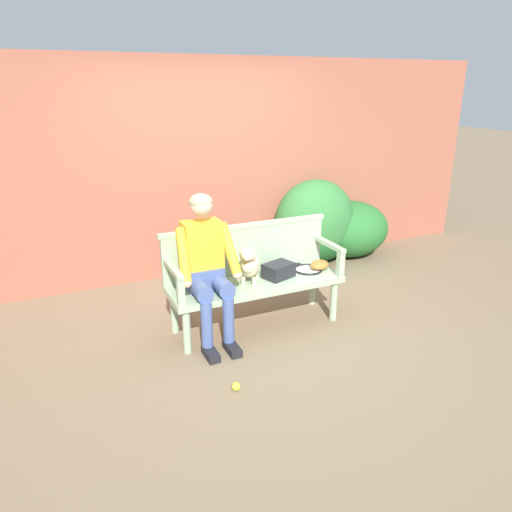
{
  "coord_description": "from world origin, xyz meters",
  "views": [
    {
      "loc": [
        -1.72,
        -3.77,
        2.22
      ],
      "look_at": [
        0.0,
        0.0,
        0.72
      ],
      "focal_mm": 33.46,
      "sensor_mm": 36.0,
      "label": 1
    }
  ],
  "objects_px": {
    "tennis_racket": "(306,268)",
    "tennis_ball": "(236,386)",
    "person_seated": "(206,263)",
    "dog_on_bench": "(249,263)",
    "baseball_glove": "(319,265)",
    "garden_bench": "(256,287)",
    "sports_bag": "(278,270)"
  },
  "relations": [
    {
      "from": "person_seated",
      "to": "baseball_glove",
      "type": "distance_m",
      "value": 1.22
    },
    {
      "from": "baseball_glove",
      "to": "sports_bag",
      "type": "distance_m",
      "value": 0.47
    },
    {
      "from": "baseball_glove",
      "to": "sports_bag",
      "type": "height_order",
      "value": "sports_bag"
    },
    {
      "from": "dog_on_bench",
      "to": "tennis_racket",
      "type": "height_order",
      "value": "dog_on_bench"
    },
    {
      "from": "garden_bench",
      "to": "person_seated",
      "type": "bearing_deg",
      "value": -178.0
    },
    {
      "from": "person_seated",
      "to": "baseball_glove",
      "type": "xyz_separation_m",
      "value": [
        1.2,
        0.03,
        -0.22
      ]
    },
    {
      "from": "garden_bench",
      "to": "tennis_ball",
      "type": "distance_m",
      "value": 1.12
    },
    {
      "from": "tennis_ball",
      "to": "baseball_glove",
      "type": "bearing_deg",
      "value": 35.17
    },
    {
      "from": "dog_on_bench",
      "to": "tennis_racket",
      "type": "distance_m",
      "value": 0.69
    },
    {
      "from": "baseball_glove",
      "to": "sports_bag",
      "type": "xyz_separation_m",
      "value": [
        -0.47,
        -0.02,
        0.03
      ]
    },
    {
      "from": "tennis_ball",
      "to": "garden_bench",
      "type": "bearing_deg",
      "value": 57.11
    },
    {
      "from": "tennis_racket",
      "to": "baseball_glove",
      "type": "height_order",
      "value": "baseball_glove"
    },
    {
      "from": "dog_on_bench",
      "to": "tennis_ball",
      "type": "relative_size",
      "value": 5.91
    },
    {
      "from": "dog_on_bench",
      "to": "tennis_ball",
      "type": "height_order",
      "value": "dog_on_bench"
    },
    {
      "from": "person_seated",
      "to": "tennis_ball",
      "type": "relative_size",
      "value": 20.33
    },
    {
      "from": "sports_bag",
      "to": "tennis_ball",
      "type": "height_order",
      "value": "sports_bag"
    },
    {
      "from": "garden_bench",
      "to": "tennis_ball",
      "type": "xyz_separation_m",
      "value": [
        -0.57,
        -0.89,
        -0.38
      ]
    },
    {
      "from": "dog_on_bench",
      "to": "sports_bag",
      "type": "height_order",
      "value": "dog_on_bench"
    },
    {
      "from": "person_seated",
      "to": "dog_on_bench",
      "type": "height_order",
      "value": "person_seated"
    },
    {
      "from": "sports_bag",
      "to": "tennis_ball",
      "type": "relative_size",
      "value": 4.24
    },
    {
      "from": "tennis_racket",
      "to": "tennis_ball",
      "type": "distance_m",
      "value": 1.56
    },
    {
      "from": "garden_bench",
      "to": "dog_on_bench",
      "type": "height_order",
      "value": "dog_on_bench"
    },
    {
      "from": "dog_on_bench",
      "to": "sports_bag",
      "type": "distance_m",
      "value": 0.34
    },
    {
      "from": "garden_bench",
      "to": "person_seated",
      "type": "xyz_separation_m",
      "value": [
        -0.49,
        -0.02,
        0.33
      ]
    },
    {
      "from": "garden_bench",
      "to": "sports_bag",
      "type": "relative_size",
      "value": 5.93
    },
    {
      "from": "dog_on_bench",
      "to": "garden_bench",
      "type": "bearing_deg",
      "value": 14.5
    },
    {
      "from": "baseball_glove",
      "to": "tennis_ball",
      "type": "bearing_deg",
      "value": -170.61
    },
    {
      "from": "person_seated",
      "to": "garden_bench",
      "type": "bearing_deg",
      "value": 2.0
    },
    {
      "from": "tennis_racket",
      "to": "sports_bag",
      "type": "distance_m",
      "value": 0.36
    },
    {
      "from": "sports_bag",
      "to": "dog_on_bench",
      "type": "bearing_deg",
      "value": -177.33
    },
    {
      "from": "person_seated",
      "to": "dog_on_bench",
      "type": "bearing_deg",
      "value": -0.37
    },
    {
      "from": "tennis_racket",
      "to": "baseball_glove",
      "type": "xyz_separation_m",
      "value": [
        0.12,
        -0.05,
        0.04
      ]
    }
  ]
}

